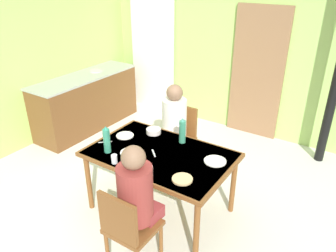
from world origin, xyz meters
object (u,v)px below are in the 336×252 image
(kitchen_counter, at_px, (87,102))
(serving_bowl_center, at_px, (154,131))
(water_bottle_green_far, at_px, (182,131))
(chair_far_diner, at_px, (179,135))
(person_near_diner, at_px, (136,192))
(person_far_diner, at_px, (174,119))
(water_bottle_green_near, at_px, (107,140))
(chair_near_diner, at_px, (128,228))
(dining_table, at_px, (160,158))

(kitchen_counter, bearing_deg, serving_bowl_center, -21.56)
(water_bottle_green_far, bearing_deg, chair_far_diner, 124.25)
(person_near_diner, relative_size, serving_bowl_center, 4.53)
(kitchen_counter, height_order, person_near_diner, person_near_diner)
(person_near_diner, bearing_deg, person_far_diner, 110.29)
(chair_far_diner, height_order, person_near_diner, person_near_diner)
(kitchen_counter, distance_m, water_bottle_green_near, 2.27)
(water_bottle_green_far, bearing_deg, chair_near_diner, -81.63)
(dining_table, height_order, water_bottle_green_near, water_bottle_green_near)
(chair_far_diner, relative_size, serving_bowl_center, 5.12)
(chair_far_diner, distance_m, water_bottle_green_far, 0.71)
(person_near_diner, xyz_separation_m, serving_bowl_center, (-0.56, 1.02, -0.02))
(chair_near_diner, relative_size, water_bottle_green_near, 2.94)
(dining_table, xyz_separation_m, chair_near_diner, (0.24, -0.83, -0.17))
(chair_near_diner, xyz_separation_m, serving_bowl_center, (-0.56, 1.16, 0.26))
(dining_table, xyz_separation_m, chair_far_diner, (-0.27, 0.83, -0.17))
(dining_table, height_order, chair_far_diner, chair_far_diner)
(dining_table, bearing_deg, kitchen_counter, 154.09)
(chair_far_diner, xyz_separation_m, person_near_diner, (0.51, -1.53, 0.28))
(kitchen_counter, bearing_deg, chair_near_diner, -37.77)
(chair_near_diner, distance_m, water_bottle_green_far, 1.23)
(person_near_diner, xyz_separation_m, water_bottle_green_near, (-0.71, 0.42, 0.09))
(person_near_diner, distance_m, serving_bowl_center, 1.16)
(water_bottle_green_near, relative_size, serving_bowl_center, 1.74)
(water_bottle_green_far, bearing_deg, person_far_diner, 133.02)
(kitchen_counter, xyz_separation_m, chair_near_diner, (2.47, -1.92, 0.05))
(chair_near_diner, relative_size, water_bottle_green_far, 3.00)
(person_far_diner, xyz_separation_m, water_bottle_green_near, (-0.20, -0.97, 0.09))
(kitchen_counter, bearing_deg, person_far_diner, -11.25)
(kitchen_counter, bearing_deg, water_bottle_green_near, -37.71)
(chair_near_diner, bearing_deg, person_far_diner, 108.61)
(person_far_diner, height_order, water_bottle_green_near, person_far_diner)
(water_bottle_green_near, height_order, serving_bowl_center, water_bottle_green_near)
(chair_far_diner, bearing_deg, dining_table, 108.21)
(dining_table, relative_size, chair_near_diner, 1.71)
(chair_near_diner, height_order, water_bottle_green_far, water_bottle_green_far)
(chair_near_diner, distance_m, person_near_diner, 0.31)
(person_far_diner, bearing_deg, kitchen_counter, -11.25)
(kitchen_counter, height_order, chair_near_diner, kitchen_counter)
(person_near_diner, bearing_deg, dining_table, 109.09)
(dining_table, relative_size, chair_far_diner, 1.71)
(serving_bowl_center, bearing_deg, water_bottle_green_near, -104.21)
(person_near_diner, distance_m, water_bottle_green_near, 0.83)
(chair_near_diner, bearing_deg, dining_table, 106.14)
(person_near_diner, height_order, serving_bowl_center, person_near_diner)
(serving_bowl_center, bearing_deg, chair_near_diner, -64.36)
(person_far_diner, height_order, serving_bowl_center, person_far_diner)
(chair_near_diner, bearing_deg, person_near_diner, 90.00)
(chair_near_diner, height_order, person_far_diner, person_far_diner)
(chair_far_diner, bearing_deg, water_bottle_green_far, 124.25)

